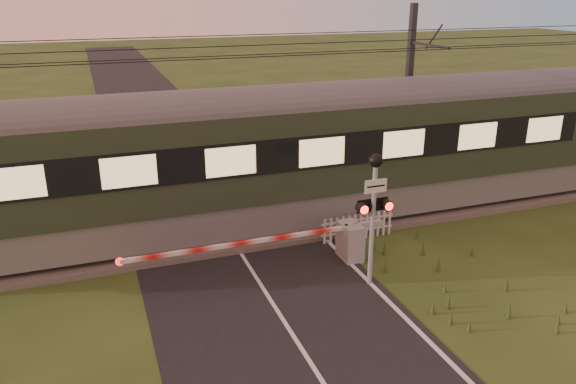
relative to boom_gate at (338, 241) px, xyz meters
name	(u,v)px	position (x,y,z in m)	size (l,w,h in m)	color
ground	(300,347)	(-2.49, -3.49, -0.61)	(160.00, 160.00, 0.00)	#253916
road	(305,352)	(-2.48, -3.73, -0.60)	(6.00, 140.00, 0.03)	black
track_bed	(227,230)	(-2.49, 3.01, -0.55)	(140.00, 3.40, 0.39)	#47423D
overhead_wires	(220,49)	(-2.49, 3.01, 5.11)	(120.00, 0.62, 0.62)	black
boom_gate	(338,241)	(0.00, 0.00, 0.00)	(7.43, 0.83, 1.11)	gray
crossing_signal	(374,197)	(0.23, -1.53, 1.85)	(0.91, 0.36, 3.58)	gray
picket_fence	(358,227)	(1.20, 1.11, -0.19)	(2.43, 0.07, 0.83)	silver
catenary_mast	(409,95)	(5.26, 5.23, 2.96)	(0.22, 2.46, 6.87)	#2D2D30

